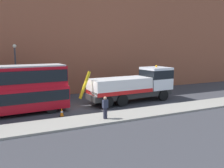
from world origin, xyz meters
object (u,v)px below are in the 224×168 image
traffic_cone_near_bus (62,112)px  traffic_cone_midway (105,106)px  street_lamp (16,68)px  pedestrian_bystander (105,108)px  recovery_tow_truck (135,85)px

traffic_cone_near_bus → traffic_cone_midway: same height
traffic_cone_midway → street_lamp: street_lamp is taller
traffic_cone_near_bus → traffic_cone_midway: (3.94, 0.30, 0.00)m
traffic_cone_near_bus → pedestrian_bystander: bearing=-43.0°
traffic_cone_midway → pedestrian_bystander: bearing=-113.5°
recovery_tow_truck → street_lamp: street_lamp is taller
pedestrian_bystander → traffic_cone_midway: bearing=-31.5°
traffic_cone_midway → recovery_tow_truck: bearing=24.2°
recovery_tow_truck → street_lamp: (-10.88, 5.11, 1.71)m
traffic_cone_near_bus → traffic_cone_midway: 3.95m
recovery_tow_truck → pedestrian_bystander: (-5.39, -4.70, -0.77)m
pedestrian_bystander → traffic_cone_near_bus: 3.76m
pedestrian_bystander → street_lamp: street_lamp is taller
traffic_cone_near_bus → street_lamp: size_ratio=0.12×
traffic_cone_near_bus → traffic_cone_midway: size_ratio=1.00×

